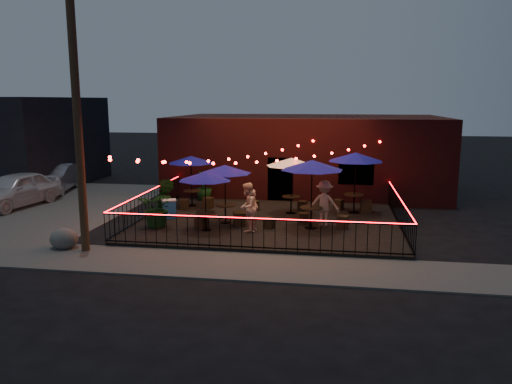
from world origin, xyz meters
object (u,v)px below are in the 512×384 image
at_px(utility_pole, 78,128).
at_px(cafe_table_1, 191,160).
at_px(cafe_table_5, 356,158).
at_px(cafe_table_2, 225,170).
at_px(cafe_table_4, 312,166).
at_px(cooler, 169,209).
at_px(cafe_table_0, 205,177).
at_px(cafe_table_3, 292,163).
at_px(boulder, 64,239).

bearing_deg(utility_pole, cafe_table_1, 76.72).
xyz_separation_m(utility_pole, cafe_table_5, (8.77, 6.50, -1.51)).
height_order(cafe_table_2, cafe_table_4, cafe_table_4).
xyz_separation_m(cafe_table_2, cafe_table_5, (4.99, 2.57, 0.27)).
relative_size(cafe_table_1, cafe_table_2, 0.83).
xyz_separation_m(cafe_table_2, cooler, (-2.42, 0.40, -1.68)).
bearing_deg(cafe_table_4, cafe_table_0, -166.89).
bearing_deg(cafe_table_4, cafe_table_1, 150.09).
relative_size(utility_pole, cooler, 10.51).
bearing_deg(cafe_table_2, cafe_table_3, 40.73).
bearing_deg(cooler, utility_pole, -128.87).
xyz_separation_m(cafe_table_4, cooler, (-5.75, 0.72, -1.95)).
xyz_separation_m(utility_pole, cafe_table_3, (6.15, 5.98, -1.70)).
height_order(cafe_table_2, cafe_table_3, cafe_table_3).
bearing_deg(cafe_table_1, boulder, -110.10).
xyz_separation_m(utility_pole, cafe_table_0, (3.31, 2.73, -1.88)).
relative_size(cafe_table_1, cafe_table_4, 0.78).
bearing_deg(boulder, cafe_table_0, 32.02).
relative_size(cafe_table_2, cooler, 3.58).
distance_m(cafe_table_1, boulder, 7.31).
bearing_deg(cafe_table_2, boulder, -140.48).
distance_m(cafe_table_3, boulder, 9.30).
xyz_separation_m(cafe_table_1, cooler, (-0.25, -2.44, -1.68)).
distance_m(cafe_table_1, cafe_table_2, 3.58).
distance_m(cafe_table_0, cooler, 2.99).
distance_m(cafe_table_1, cafe_table_3, 4.62).
distance_m(cafe_table_1, cafe_table_4, 6.35).
distance_m(cafe_table_2, cafe_table_5, 5.62).
distance_m(cooler, boulder, 4.73).
xyz_separation_m(cafe_table_0, cafe_table_5, (5.46, 3.77, 0.37)).
height_order(cafe_table_3, boulder, cafe_table_3).
bearing_deg(cooler, cafe_table_0, -60.94).
height_order(cafe_table_4, boulder, cafe_table_4).
bearing_deg(utility_pole, cafe_table_2, 46.23).
bearing_deg(cafe_table_3, cafe_table_0, -131.10).
bearing_deg(cafe_table_0, cafe_table_3, 48.90).
height_order(cafe_table_2, cooler, cafe_table_2).
relative_size(cafe_table_2, cafe_table_5, 0.92).
bearing_deg(boulder, cafe_table_5, 33.54).
height_order(utility_pole, cafe_table_5, utility_pole).
relative_size(cafe_table_2, cafe_table_3, 1.16).
height_order(cafe_table_0, cafe_table_4, cafe_table_4).
bearing_deg(cafe_table_0, cafe_table_4, 13.11).
distance_m(cafe_table_0, cafe_table_5, 6.64).
relative_size(cafe_table_3, cafe_table_4, 0.81).
height_order(cafe_table_0, boulder, cafe_table_0).
relative_size(cafe_table_2, boulder, 2.99).
relative_size(utility_pole, cafe_table_4, 2.77).
bearing_deg(cafe_table_5, boulder, -146.46).
xyz_separation_m(cafe_table_5, cooler, (-7.41, -2.16, -1.95)).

